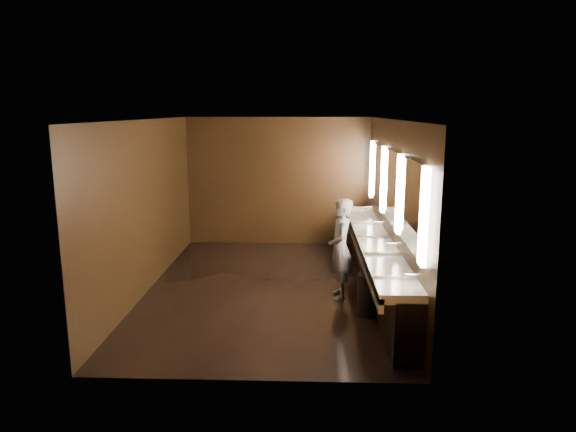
{
  "coord_description": "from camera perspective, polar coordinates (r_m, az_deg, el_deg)",
  "views": [
    {
      "loc": [
        0.62,
        -8.19,
        2.95
      ],
      "look_at": [
        0.33,
        0.0,
        1.25
      ],
      "focal_mm": 32.0,
      "sensor_mm": 36.0,
      "label": 1
    }
  ],
  "objects": [
    {
      "name": "person",
      "position": [
        8.15,
        5.85,
        -3.64
      ],
      "size": [
        0.39,
        0.59,
        1.6
      ],
      "primitive_type": "imported",
      "rotation": [
        0.0,
        0.0,
        -1.57
      ],
      "color": "#859BC6",
      "rests_on": "floor"
    },
    {
      "name": "mirror_band",
      "position": [
        8.39,
        11.39,
        3.26
      ],
      "size": [
        0.06,
        5.03,
        1.15
      ],
      "color": "#FDE7C6",
      "rests_on": "wall_right"
    },
    {
      "name": "wall_back",
      "position": [
        11.31,
        -1.11,
        3.84
      ],
      "size": [
        4.0,
        0.02,
        2.8
      ],
      "primitive_type": "cube",
      "color": "black",
      "rests_on": "floor"
    },
    {
      "name": "wall_left",
      "position": [
        8.74,
        -15.44,
        1.07
      ],
      "size": [
        0.02,
        6.0,
        2.8
      ],
      "primitive_type": "cube",
      "color": "black",
      "rests_on": "floor"
    },
    {
      "name": "wall_front",
      "position": [
        5.45,
        -4.58,
        -4.84
      ],
      "size": [
        4.0,
        0.02,
        2.8
      ],
      "primitive_type": "cube",
      "color": "black",
      "rests_on": "floor"
    },
    {
      "name": "wall_right",
      "position": [
        8.45,
        11.42,
        0.91
      ],
      "size": [
        0.02,
        6.0,
        2.8
      ],
      "primitive_type": "cube",
      "color": "black",
      "rests_on": "floor"
    },
    {
      "name": "sink_counter",
      "position": [
        8.63,
        9.82,
        -4.99
      ],
      "size": [
        0.55,
        5.4,
        1.01
      ],
      "color": "black",
      "rests_on": "floor"
    },
    {
      "name": "ceiling",
      "position": [
        8.21,
        -2.32,
        10.66
      ],
      "size": [
        4.0,
        6.0,
        0.02
      ],
      "primitive_type": "cube",
      "color": "#2D2D2B",
      "rests_on": "wall_back"
    },
    {
      "name": "trash_bin",
      "position": [
        7.68,
        9.17,
        -8.57
      ],
      "size": [
        0.51,
        0.51,
        0.61
      ],
      "primitive_type": "cylinder",
      "rotation": [
        0.0,
        0.0,
        -0.37
      ],
      "color": "black",
      "rests_on": "floor"
    },
    {
      "name": "floor",
      "position": [
        8.72,
        -2.16,
        -8.05
      ],
      "size": [
        6.0,
        6.0,
        0.0
      ],
      "primitive_type": "plane",
      "color": "black",
      "rests_on": "ground"
    }
  ]
}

